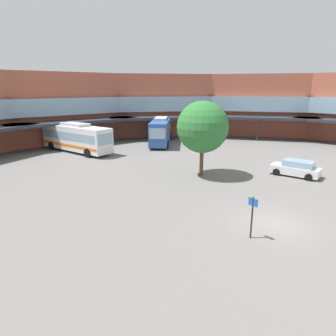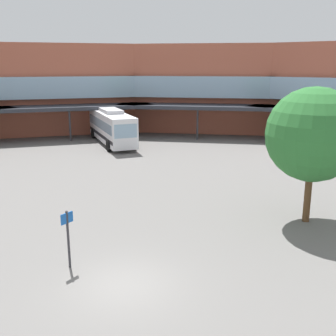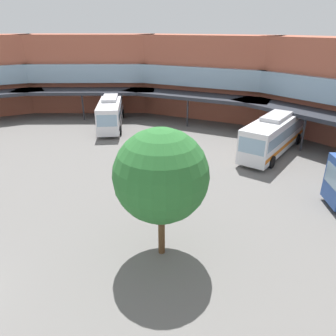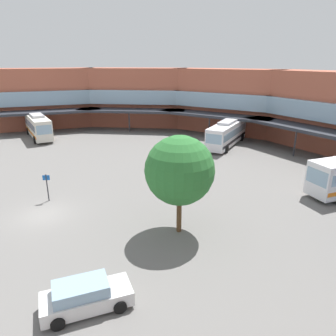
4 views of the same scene
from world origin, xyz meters
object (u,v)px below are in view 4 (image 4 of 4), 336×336
Objects in this scene: bus_0 at (38,126)px; plaza_tree at (180,170)px; bus_2 at (227,133)px; stop_sign_post at (47,185)px; parked_car at (85,296)px.

plaza_tree is at bearing 5.64° from bus_0.
bus_2 is 26.77m from stop_sign_post.
bus_0 reaches higher than parked_car.
plaza_tree is 2.87× the size of stop_sign_post.
bus_0 is at bearing -176.45° from stop_sign_post.
bus_2 is at bearing 143.42° from plaza_tree.
stop_sign_post is (-8.65, -8.96, -3.15)m from plaza_tree.
parked_car is (39.88, 3.46, -1.16)m from bus_0.
stop_sign_post is (25.64, 1.59, -0.39)m from bus_0.
parked_car is 0.63× the size of plaza_tree.
stop_sign_post is (11.71, -24.07, -0.32)m from bus_2.
parked_car is (25.95, -22.20, -1.09)m from bus_2.
bus_0 is at bearing -71.71° from bus_2.
bus_0 is 40.04m from parked_car.
bus_0 is at bearing -162.89° from plaza_tree.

